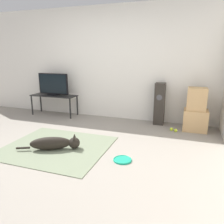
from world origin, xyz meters
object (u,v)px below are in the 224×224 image
(cardboard_box_lower, at_px, (195,120))
(tennis_ball_near_speaker, at_px, (176,130))
(tv_stand, at_px, (54,98))
(tennis_ball_by_boxes, at_px, (171,129))
(cardboard_box_upper, at_px, (197,99))
(floor_speaker, at_px, (160,104))
(frisbee, at_px, (122,160))
(tv, at_px, (53,85))
(dog, at_px, (55,143))

(cardboard_box_lower, bearing_deg, tennis_ball_near_speaker, -145.84)
(tv_stand, relative_size, tennis_ball_by_boxes, 17.41)
(cardboard_box_upper, xyz_separation_m, floor_speaker, (-0.73, 0.18, -0.19))
(cardboard_box_upper, xyz_separation_m, tennis_ball_near_speaker, (-0.34, -0.23, -0.61))
(floor_speaker, xyz_separation_m, tennis_ball_near_speaker, (0.39, -0.41, -0.42))
(frisbee, height_order, tv, tv)
(cardboard_box_upper, bearing_deg, tv_stand, 178.51)
(frisbee, height_order, floor_speaker, floor_speaker)
(tv, distance_m, tennis_ball_near_speaker, 3.08)
(tennis_ball_by_boxes, bearing_deg, floor_speaker, 129.91)
(dog, bearing_deg, tv, 123.51)
(tv, bearing_deg, cardboard_box_upper, -1.53)
(tv_stand, height_order, tennis_ball_near_speaker, tv_stand)
(dog, height_order, tennis_ball_by_boxes, dog)
(dog, relative_size, cardboard_box_lower, 1.98)
(dog, xyz_separation_m, cardboard_box_upper, (2.11, 1.73, 0.53))
(tv_stand, height_order, tv, tv)
(dog, relative_size, floor_speaker, 1.01)
(frisbee, relative_size, tv, 0.33)
(cardboard_box_lower, distance_m, cardboard_box_upper, 0.43)
(tv, bearing_deg, tennis_ball_near_speaker, -6.16)
(tennis_ball_by_boxes, bearing_deg, tv, 174.64)
(tv_stand, bearing_deg, cardboard_box_lower, -1.40)
(frisbee, height_order, cardboard_box_upper, cardboard_box_upper)
(frisbee, bearing_deg, tv, 141.95)
(frisbee, xyz_separation_m, tv, (-2.32, 1.82, 0.76))
(dog, relative_size, tennis_ball_by_boxes, 13.85)
(cardboard_box_lower, height_order, tv, tv)
(cardboard_box_upper, xyz_separation_m, tennis_ball_by_boxes, (-0.43, -0.18, -0.61))
(cardboard_box_lower, bearing_deg, tennis_ball_by_boxes, -156.84)
(floor_speaker, height_order, tennis_ball_by_boxes, floor_speaker)
(floor_speaker, xyz_separation_m, tv_stand, (-2.59, -0.10, -0.01))
(dog, bearing_deg, tennis_ball_by_boxes, 42.58)
(frisbee, relative_size, cardboard_box_lower, 0.58)
(frisbee, bearing_deg, floor_speaker, 82.24)
(tennis_ball_near_speaker, bearing_deg, tv, 173.84)
(floor_speaker, bearing_deg, tv, -177.94)
(frisbee, relative_size, floor_speaker, 0.30)
(dog, relative_size, tv, 1.14)
(tv_stand, xyz_separation_m, tennis_ball_near_speaker, (2.98, -0.32, -0.41))
(frisbee, bearing_deg, tennis_ball_near_speaker, 66.48)
(tv_stand, relative_size, tv, 1.43)
(cardboard_box_upper, relative_size, floor_speaker, 0.49)
(tv, bearing_deg, frisbee, -38.05)
(dog, bearing_deg, tv_stand, 123.55)
(cardboard_box_lower, xyz_separation_m, tv, (-3.33, 0.08, 0.56))
(floor_speaker, distance_m, tv, 2.61)
(dog, relative_size, cardboard_box_upper, 2.07)
(tv, relative_size, tennis_ball_near_speaker, 12.15)
(cardboard_box_lower, height_order, tv_stand, tv_stand)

